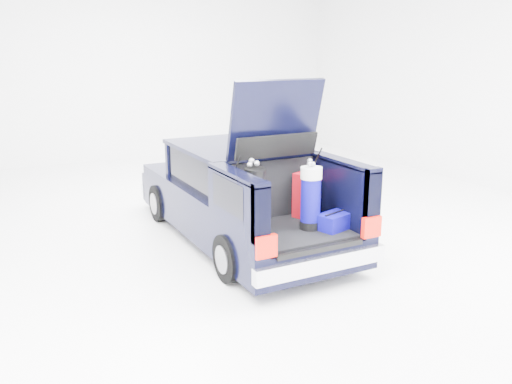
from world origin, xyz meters
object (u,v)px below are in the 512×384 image
car (238,195)px  blue_golf_bag (311,198)px  red_suitcase (308,194)px  black_golf_bag (253,201)px  blue_duffel (335,221)px

car → blue_golf_bag: size_ratio=5.09×
car → red_suitcase: (0.50, -1.19, 0.23)m
red_suitcase → blue_golf_bag: 0.55m
blue_golf_bag → red_suitcase: bearing=79.4°
red_suitcase → black_golf_bag: bearing=175.3°
blue_golf_bag → blue_duffel: 0.44m
red_suitcase → blue_golf_bag: (-0.27, -0.47, 0.11)m
red_suitcase → black_golf_bag: black_golf_bag is taller
blue_golf_bag → blue_duffel: bearing=-11.9°
car → black_golf_bag: car is taller
red_suitcase → black_golf_bag: (-1.00, -0.30, 0.12)m
black_golf_bag → car: bearing=57.4°
blue_duffel → black_golf_bag: bearing=145.5°
black_golf_bag → blue_golf_bag: size_ratio=1.03×
blue_golf_bag → car: bearing=117.1°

